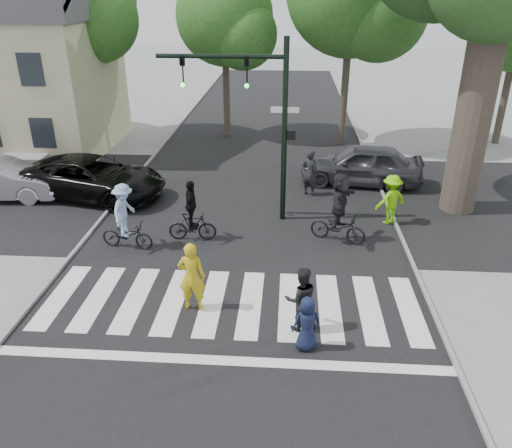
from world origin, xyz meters
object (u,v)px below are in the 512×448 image
at_px(pedestrian_adult, 301,299).
at_px(cyclist_mid, 192,216).
at_px(pedestrian_woman, 192,277).
at_px(pedestrian_child, 307,324).
at_px(cyclist_right, 339,212).
at_px(car_grey, 361,164).
at_px(car_suv, 92,178).
at_px(cyclist_left, 125,221).
at_px(traffic_signal, 258,106).

height_order(pedestrian_adult, cyclist_mid, cyclist_mid).
height_order(pedestrian_woman, pedestrian_child, pedestrian_woman).
bearing_deg(pedestrian_woman, pedestrian_child, 154.28).
bearing_deg(pedestrian_child, cyclist_mid, -68.15).
distance_m(pedestrian_child, cyclist_right, 5.43).
xyz_separation_m(pedestrian_child, car_grey, (2.43, 10.51, 0.17)).
bearing_deg(cyclist_mid, pedestrian_child, -55.54).
xyz_separation_m(cyclist_mid, car_suv, (-4.44, 3.30, -0.04)).
relative_size(cyclist_mid, car_suv, 0.36).
bearing_deg(car_suv, cyclist_right, -96.53).
distance_m(cyclist_left, car_suv, 4.72).
height_order(cyclist_left, cyclist_mid, cyclist_left).
xyz_separation_m(cyclist_mid, cyclist_right, (4.59, 0.22, 0.20)).
bearing_deg(car_grey, pedestrian_adult, -7.01).
relative_size(cyclist_mid, cyclist_right, 0.88).
xyz_separation_m(pedestrian_woman, cyclist_left, (-2.60, 3.05, -0.01)).
bearing_deg(traffic_signal, pedestrian_woman, -103.06).
bearing_deg(cyclist_left, car_grey, 38.00).
height_order(pedestrian_woman, cyclist_left, cyclist_left).
bearing_deg(pedestrian_woman, cyclist_left, -49.39).
relative_size(cyclist_left, cyclist_mid, 1.05).
relative_size(traffic_signal, pedestrian_woman, 3.26).
bearing_deg(car_grey, traffic_signal, -39.48).
bearing_deg(pedestrian_adult, traffic_signal, -87.72).
relative_size(cyclist_right, car_grey, 0.47).
xyz_separation_m(traffic_signal, pedestrian_adult, (1.39, -6.12, -3.09)).
relative_size(pedestrian_child, car_suv, 0.24).
xyz_separation_m(traffic_signal, car_suv, (-6.41, 1.53, -3.12)).
height_order(pedestrian_child, pedestrian_adult, pedestrian_adult).
height_order(pedestrian_adult, car_grey, car_grey).
xyz_separation_m(traffic_signal, cyclist_right, (2.62, -1.54, -2.89)).
height_order(pedestrian_woman, pedestrian_adult, pedestrian_woman).
bearing_deg(traffic_signal, cyclist_right, -30.40).
bearing_deg(pedestrian_child, cyclist_left, -51.86).
xyz_separation_m(pedestrian_child, cyclist_right, (1.11, 5.30, 0.35)).
xyz_separation_m(pedestrian_woman, pedestrian_child, (2.79, -1.35, -0.26)).
height_order(traffic_signal, pedestrian_child, traffic_signal).
bearing_deg(cyclist_right, pedestrian_adult, -105.02).
relative_size(traffic_signal, pedestrian_adult, 3.70).
relative_size(pedestrian_adult, cyclist_left, 0.78).
distance_m(cyclist_right, car_grey, 5.37).
distance_m(pedestrian_child, cyclist_mid, 6.16).
bearing_deg(car_suv, pedestrian_woman, -131.58).
distance_m(cyclist_mid, car_suv, 5.53).
bearing_deg(car_suv, pedestrian_adult, -122.20).
relative_size(traffic_signal, car_suv, 1.07).
relative_size(pedestrian_woman, cyclist_left, 0.88).
distance_m(pedestrian_child, cyclist_left, 6.96).
distance_m(pedestrian_adult, cyclist_mid, 5.50).
distance_m(traffic_signal, car_grey, 6.20).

